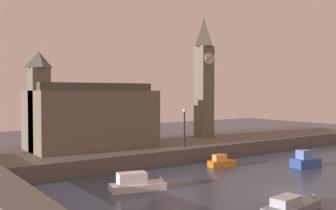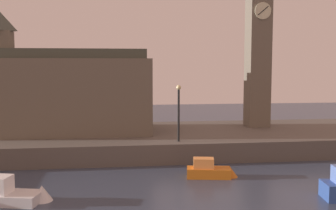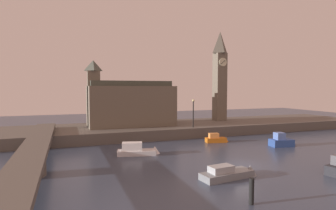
{
  "view_description": "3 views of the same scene",
  "coord_description": "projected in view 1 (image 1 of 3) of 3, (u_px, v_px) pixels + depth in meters",
  "views": [
    {
      "loc": [
        -23.86,
        -18.33,
        7.52
      ],
      "look_at": [
        0.53,
        16.32,
        6.1
      ],
      "focal_mm": 41.98,
      "sensor_mm": 36.0,
      "label": 1
    },
    {
      "loc": [
        -2.68,
        -14.12,
        7.04
      ],
      "look_at": [
        1.13,
        15.06,
        4.23
      ],
      "focal_mm": 43.43,
      "sensor_mm": 36.0,
      "label": 2
    },
    {
      "loc": [
        -15.83,
        -22.27,
        7.36
      ],
      "look_at": [
        -2.23,
        14.8,
        4.94
      ],
      "focal_mm": 29.78,
      "sensor_mm": 36.0,
      "label": 3
    }
  ],
  "objects": [
    {
      "name": "parliament_hall",
      "position": [
        90.0,
        116.0,
        42.04
      ],
      "size": [
        13.13,
        6.87,
        10.01
      ],
      "color": "#6B6051",
      "rests_on": "far_embankment"
    },
    {
      "name": "clock_tower",
      "position": [
        204.0,
        75.0,
        52.41
      ],
      "size": [
        2.14,
        2.2,
        15.93
      ],
      "color": "#6B6051",
      "rests_on": "far_embankment"
    },
    {
      "name": "boat_ferry_white",
      "position": [
        142.0,
        183.0,
        30.19
      ],
      "size": [
        5.19,
        2.55,
        1.65
      ],
      "color": "silver",
      "rests_on": "ground"
    },
    {
      "name": "boat_cruiser_grey",
      "position": [
        298.0,
        205.0,
        24.74
      ],
      "size": [
        5.39,
        2.13,
        1.35
      ],
      "color": "gray",
      "rests_on": "ground"
    },
    {
      "name": "far_embankment",
      "position": [
        146.0,
        150.0,
        45.28
      ],
      "size": [
        70.0,
        12.0,
        1.5
      ],
      "primitive_type": "cube",
      "color": "#5B544C",
      "rests_on": "ground"
    },
    {
      "name": "boat_tour_blue",
      "position": [
        307.0,
        161.0,
        39.1
      ],
      "size": [
        3.66,
        1.93,
        1.77
      ],
      "color": "#2D4C93",
      "rests_on": "ground"
    },
    {
      "name": "streetlamp",
      "position": [
        184.0,
        124.0,
        42.4
      ],
      "size": [
        0.36,
        0.36,
        4.18
      ],
      "color": "black",
      "rests_on": "far_embankment"
    },
    {
      "name": "bridge_span",
      "position": [
        17.0,
        204.0,
        20.64
      ],
      "size": [
        2.44,
        33.89,
        2.14
      ],
      "color": "#5B544C",
      "rests_on": "ground"
    },
    {
      "name": "boat_patrol_orange",
      "position": [
        224.0,
        162.0,
        39.56
      ],
      "size": [
        3.44,
        1.64,
        1.26
      ],
      "color": "orange",
      "rests_on": "ground"
    },
    {
      "name": "ground_plane",
      "position": [
        289.0,
        194.0,
        28.96
      ],
      "size": [
        120.0,
        120.0,
        0.0
      ],
      "primitive_type": "plane",
      "color": "#384256"
    }
  ]
}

